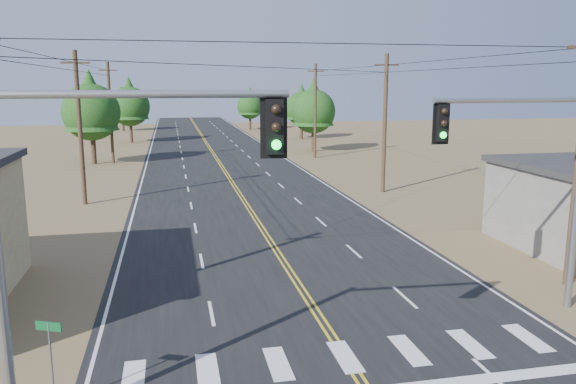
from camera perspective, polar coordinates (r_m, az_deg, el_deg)
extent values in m
cube|color=black|center=(37.68, -4.33, -1.16)|extent=(15.00, 200.00, 0.02)
cylinder|color=#4C3826|center=(39.07, -20.38, 6.03)|extent=(0.30, 0.30, 10.00)
cube|color=#4C3826|center=(38.99, -20.79, 12.18)|extent=(1.80, 0.12, 0.12)
cylinder|color=#4C3826|center=(58.89, -17.59, 7.62)|extent=(0.30, 0.30, 10.00)
cube|color=#4C3826|center=(58.84, -17.83, 11.70)|extent=(1.80, 0.12, 0.12)
cylinder|color=#4C3826|center=(41.55, 9.80, 6.80)|extent=(0.30, 0.30, 10.00)
cube|color=#4C3826|center=(41.48, 9.99, 12.59)|extent=(1.80, 0.12, 0.12)
cylinder|color=#4C3826|center=(60.57, 2.79, 8.19)|extent=(0.30, 0.30, 10.00)
cube|color=#4C3826|center=(60.51, 2.82, 12.16)|extent=(1.80, 0.12, 0.12)
cylinder|color=gray|center=(12.20, -14.76, 9.59)|extent=(6.24, 0.54, 0.17)
cube|color=black|center=(12.26, -1.41, 6.66)|extent=(0.40, 0.35, 1.19)
sphere|color=black|center=(12.05, -1.20, 8.39)|extent=(0.22, 0.22, 0.22)
sphere|color=black|center=(12.07, -1.19, 6.60)|extent=(0.22, 0.22, 0.22)
sphere|color=#0CE533|center=(12.11, -1.18, 4.82)|extent=(0.22, 0.22, 0.22)
cylinder|color=gray|center=(21.91, 27.26, -1.48)|extent=(0.25, 0.25, 7.25)
cylinder|color=gray|center=(19.60, 21.97, 8.64)|extent=(5.78, 0.59, 0.17)
cube|color=black|center=(18.17, 15.33, 6.79)|extent=(0.38, 0.34, 1.14)
sphere|color=black|center=(17.97, 15.62, 7.90)|extent=(0.21, 0.21, 0.21)
sphere|color=black|center=(17.99, 15.56, 6.74)|extent=(0.21, 0.21, 0.21)
sphere|color=#0CE533|center=(18.02, 15.50, 5.59)|extent=(0.21, 0.21, 0.21)
cylinder|color=gray|center=(15.37, -22.87, -16.01)|extent=(0.05, 0.05, 2.26)
cube|color=#0B5227|center=(14.94, -23.17, -12.44)|extent=(0.63, 0.30, 0.23)
cylinder|color=#3F2D1E|center=(59.36, -19.16, 4.33)|extent=(0.50, 0.50, 3.37)
cone|color=#174B15|center=(59.05, -19.44, 8.84)|extent=(5.24, 5.24, 5.99)
sphere|color=#174B15|center=(59.10, -19.37, 7.67)|extent=(5.61, 5.61, 5.61)
cylinder|color=#3F2D1E|center=(79.79, -15.66, 6.01)|extent=(0.41, 0.41, 3.20)
cone|color=#174B15|center=(79.56, -15.82, 9.20)|extent=(4.98, 4.98, 5.69)
sphere|color=#174B15|center=(79.59, -15.78, 8.37)|extent=(5.34, 5.34, 5.34)
cylinder|color=#3F2D1E|center=(100.24, -16.41, 6.76)|extent=(0.43, 0.43, 2.73)
cone|color=#174B15|center=(100.06, -16.53, 8.92)|extent=(4.25, 4.25, 4.86)
sphere|color=#174B15|center=(100.09, -16.49, 8.36)|extent=(4.55, 4.55, 4.55)
cylinder|color=#3F2D1E|center=(66.54, 2.57, 5.45)|extent=(0.41, 0.41, 3.09)
cone|color=#174B15|center=(66.27, 2.60, 9.15)|extent=(4.81, 4.81, 5.50)
sphere|color=#174B15|center=(66.31, 2.59, 8.19)|extent=(5.15, 5.15, 5.15)
cylinder|color=#3F2D1E|center=(82.35, 1.37, 6.43)|extent=(0.48, 0.48, 2.86)
cone|color=#174B15|center=(82.13, 1.38, 9.19)|extent=(4.45, 4.45, 5.08)
sphere|color=#174B15|center=(82.17, 1.37, 8.47)|extent=(4.77, 4.77, 4.77)
cylinder|color=#3F2D1E|center=(98.99, -3.86, 7.11)|extent=(0.43, 0.43, 2.68)
cone|color=#174B15|center=(98.82, -3.89, 9.27)|extent=(4.17, 4.17, 4.77)
sphere|color=#174B15|center=(98.85, -3.88, 8.71)|extent=(4.47, 4.47, 4.47)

